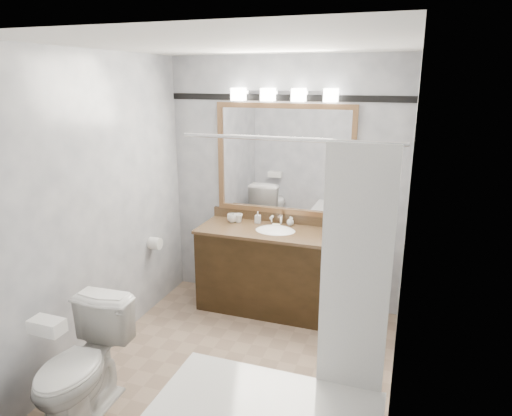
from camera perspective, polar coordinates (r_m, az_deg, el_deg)
The scene contains 14 objects.
room at distance 3.42m, azimuth -2.39°, elevation -1.64°, with size 2.42×2.62×2.52m.
vanity at distance 4.60m, azimuth 2.38°, elevation -7.61°, with size 1.53×0.58×0.97m.
mirror at distance 4.54m, azimuth 3.50°, elevation 6.01°, with size 1.40×0.04×1.10m.
vanity_light_bar at distance 4.43m, azimuth 3.45°, elevation 14.00°, with size 1.02×0.14×0.12m.
accent_stripe at distance 4.49m, azimuth 3.68°, elevation 13.60°, with size 2.40×0.01×0.06m, color black.
tp_roll at distance 4.65m, azimuth -12.49°, elevation -4.33°, with size 0.12×0.12×0.11m, color white.
toilet at distance 3.49m, azimuth -21.03°, elevation -17.97°, with size 0.44×0.78×0.79m, color white.
tissue_box at distance 3.12m, azimuth -24.66°, elevation -13.25°, with size 0.21×0.11×0.09m, color white.
coffee_maker at distance 4.26m, azimuth 10.75°, elevation -1.74°, with size 0.16×0.20×0.31m.
cup_left at distance 4.70m, azimuth -2.96°, elevation -1.25°, with size 0.11×0.11×0.09m, color white.
cup_right at distance 4.70m, azimuth -2.24°, elevation -1.26°, with size 0.09×0.09×0.09m, color white.
soap_bottle_a at distance 4.66m, azimuth 0.23°, elevation -1.16°, with size 0.05×0.06×0.12m, color white.
soap_bottle_b at distance 4.60m, azimuth 4.31°, elevation -1.62°, with size 0.07×0.07×0.09m, color white.
soap_bar at distance 4.57m, azimuth 2.51°, elevation -2.18°, with size 0.07×0.05×0.02m, color #EAECC2.
Camera 1 is at (1.20, -3.03, 2.28)m, focal length 32.00 mm.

